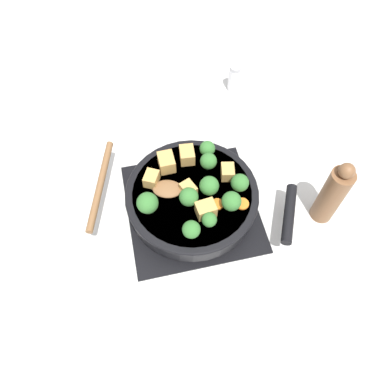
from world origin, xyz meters
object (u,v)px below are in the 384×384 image
object	(u,v)px
skillet_pan	(193,197)
pepper_mill	(332,194)
wooden_spoon	(129,186)
salt_shaker	(234,78)

from	to	relation	value
skillet_pan	pepper_mill	distance (m)	0.31
wooden_spoon	salt_shaker	xyz separation A→B (m)	(0.33, -0.35, -0.04)
pepper_mill	salt_shaker	xyz separation A→B (m)	(0.45, 0.09, -0.05)
wooden_spoon	pepper_mill	distance (m)	0.46
skillet_pan	pepper_mill	size ratio (longest dim) A/B	1.99
salt_shaker	wooden_spoon	bearing A→B (deg)	133.60
skillet_pan	salt_shaker	distance (m)	0.43
wooden_spoon	pepper_mill	bearing A→B (deg)	-105.81
wooden_spoon	pepper_mill	xyz separation A→B (m)	(-0.12, -0.44, 0.01)
wooden_spoon	salt_shaker	distance (m)	0.48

